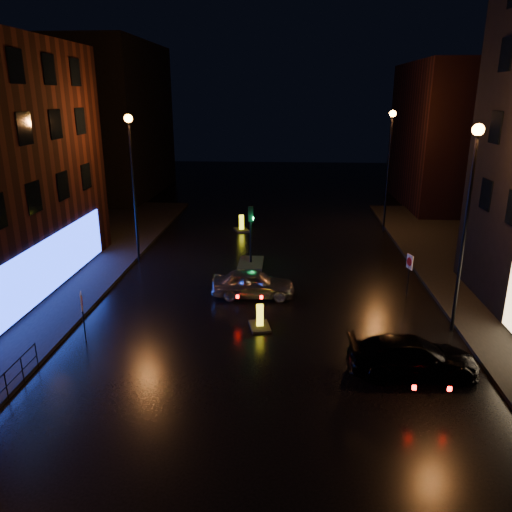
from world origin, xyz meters
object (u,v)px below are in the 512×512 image
object	(u,v)px
dark_sedan	(412,357)
road_sign_right	(409,265)
traffic_signal	(251,256)
silver_hatchback	(253,283)
bollard_far	(241,227)
bollard_near	(260,322)
road_sign_left	(82,305)

from	to	relation	value
dark_sedan	road_sign_right	distance (m)	7.31
traffic_signal	road_sign_right	size ratio (longest dim) A/B	1.61
silver_hatchback	dark_sedan	xyz separation A→B (m)	(6.05, -6.65, -0.02)
bollard_far	road_sign_right	size ratio (longest dim) A/B	0.72
silver_hatchback	bollard_far	bearing A→B (deg)	6.81
dark_sedan	bollard_near	bearing A→B (deg)	57.75
bollard_far	road_sign_left	bearing A→B (deg)	-125.23
traffic_signal	dark_sedan	world-z (taller)	traffic_signal
dark_sedan	road_sign_left	xyz separation A→B (m)	(-12.42, 1.65, 0.88)
silver_hatchback	road_sign_right	size ratio (longest dim) A/B	1.85
silver_hatchback	bollard_near	bearing A→B (deg)	-172.45
dark_sedan	bollard_far	size ratio (longest dim) A/B	2.93
silver_hatchback	bollard_near	distance (m)	3.44
bollard_far	road_sign_right	distance (m)	14.98
bollard_far	road_sign_left	distance (m)	17.91
dark_sedan	bollard_near	size ratio (longest dim) A/B	3.37
dark_sedan	road_sign_left	distance (m)	12.56
traffic_signal	silver_hatchback	size ratio (longest dim) A/B	0.87
silver_hatchback	dark_sedan	size ratio (longest dim) A/B	0.88
dark_sedan	bollard_near	world-z (taller)	dark_sedan
dark_sedan	road_sign_right	size ratio (longest dim) A/B	2.11
dark_sedan	road_sign_left	size ratio (longest dim) A/B	2.20
bollard_near	road_sign_right	size ratio (longest dim) A/B	0.63
bollard_near	road_sign_left	size ratio (longest dim) A/B	0.65
bollard_near	traffic_signal	bearing A→B (deg)	83.97
silver_hatchback	road_sign_right	world-z (taller)	road_sign_right
traffic_signal	dark_sedan	xyz separation A→B (m)	(6.53, -11.51, 0.15)
traffic_signal	bollard_far	size ratio (longest dim) A/B	2.24
silver_hatchback	road_sign_left	distance (m)	8.14
bollard_far	silver_hatchback	bearing A→B (deg)	-102.18
bollard_far	traffic_signal	bearing A→B (deg)	-100.67
dark_sedan	bollard_far	distance (m)	20.43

